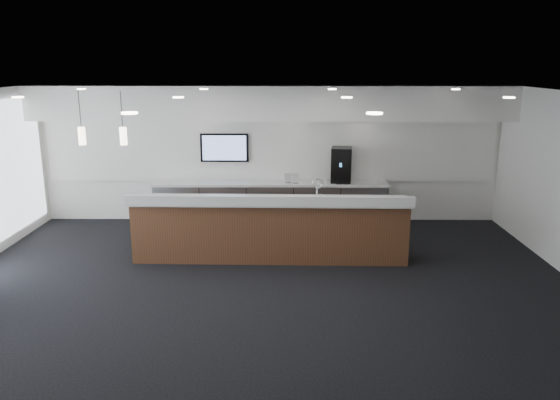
{
  "coord_description": "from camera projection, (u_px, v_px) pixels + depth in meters",
  "views": [
    {
      "loc": [
        0.33,
        -7.88,
        3.45
      ],
      "look_at": [
        0.24,
        1.3,
        1.13
      ],
      "focal_mm": 35.0,
      "sensor_mm": 36.0,
      "label": 1
    }
  ],
  "objects": [
    {
      "name": "ground",
      "position": [
        264.0,
        291.0,
        8.48
      ],
      "size": [
        10.0,
        10.0,
        0.0
      ],
      "primitive_type": "plane",
      "color": "black",
      "rests_on": "ground"
    },
    {
      "name": "ceiling",
      "position": [
        262.0,
        95.0,
        7.75
      ],
      "size": [
        10.0,
        8.0,
        0.02
      ],
      "primitive_type": "cube",
      "color": "black",
      "rests_on": "back_wall"
    },
    {
      "name": "back_wall",
      "position": [
        270.0,
        154.0,
        11.99
      ],
      "size": [
        10.0,
        0.02,
        3.0
      ],
      "primitive_type": "cube",
      "color": "white",
      "rests_on": "ground"
    },
    {
      "name": "soffit_bulkhead",
      "position": [
        270.0,
        102.0,
        11.28
      ],
      "size": [
        10.0,
        0.9,
        0.7
      ],
      "primitive_type": "cube",
      "color": "white",
      "rests_on": "back_wall"
    },
    {
      "name": "alcove_panel",
      "position": [
        270.0,
        150.0,
        11.94
      ],
      "size": [
        9.8,
        0.06,
        1.4
      ],
      "primitive_type": "cube",
      "color": "white",
      "rests_on": "back_wall"
    },
    {
      "name": "back_credenza",
      "position": [
        270.0,
        203.0,
        11.89
      ],
      "size": [
        5.06,
        0.66,
        0.95
      ],
      "color": "gray",
      "rests_on": "ground"
    },
    {
      "name": "wall_tv",
      "position": [
        225.0,
        148.0,
        11.88
      ],
      "size": [
        1.05,
        0.08,
        0.62
      ],
      "color": "black",
      "rests_on": "back_wall"
    },
    {
      "name": "pendant_left",
      "position": [
        115.0,
        140.0,
        8.73
      ],
      "size": [
        0.12,
        0.12,
        0.3
      ],
      "primitive_type": "cylinder",
      "color": "#FFF0C6",
      "rests_on": "ceiling"
    },
    {
      "name": "pendant_right",
      "position": [
        72.0,
        140.0,
        8.74
      ],
      "size": [
        0.12,
        0.12,
        0.3
      ],
      "primitive_type": "cylinder",
      "color": "#FFF0C6",
      "rests_on": "ceiling"
    },
    {
      "name": "ceiling_can_lights",
      "position": [
        262.0,
        97.0,
        7.76
      ],
      "size": [
        7.0,
        5.0,
        0.02
      ],
      "primitive_type": null,
      "color": "white",
      "rests_on": "ceiling"
    },
    {
      "name": "service_counter",
      "position": [
        270.0,
        228.0,
        9.74
      ],
      "size": [
        4.93,
        0.9,
        1.49
      ],
      "rotation": [
        0.0,
        0.0,
        -0.02
      ],
      "color": "#4D3219",
      "rests_on": "ground"
    },
    {
      "name": "coffee_machine",
      "position": [
        341.0,
        165.0,
        11.69
      ],
      "size": [
        0.49,
        0.59,
        0.75
      ],
      "rotation": [
        0.0,
        0.0,
        -0.14
      ],
      "color": "black",
      "rests_on": "back_credenza"
    },
    {
      "name": "info_sign_left",
      "position": [
        288.0,
        178.0,
        11.67
      ],
      "size": [
        0.15,
        0.06,
        0.21
      ],
      "primitive_type": "cube",
      "rotation": [
        0.0,
        0.0,
        0.27
      ],
      "color": "white",
      "rests_on": "back_credenza"
    },
    {
      "name": "info_sign_right",
      "position": [
        295.0,
        178.0,
        11.62
      ],
      "size": [
        0.16,
        0.04,
        0.21
      ],
      "primitive_type": "cube",
      "rotation": [
        0.0,
        0.0,
        0.1
      ],
      "color": "white",
      "rests_on": "back_credenza"
    },
    {
      "name": "cup_0",
      "position": [
        346.0,
        181.0,
        11.69
      ],
      "size": [
        0.09,
        0.09,
        0.09
      ],
      "primitive_type": "imported",
      "color": "white",
      "rests_on": "back_credenza"
    },
    {
      "name": "cup_1",
      "position": [
        339.0,
        181.0,
        11.69
      ],
      "size": [
        0.13,
        0.13,
        0.09
      ],
      "primitive_type": "imported",
      "rotation": [
        0.0,
        0.0,
        0.65
      ],
      "color": "white",
      "rests_on": "back_credenza"
    },
    {
      "name": "cup_2",
      "position": [
        333.0,
        181.0,
        11.69
      ],
      "size": [
        0.12,
        0.12,
        0.09
      ],
      "primitive_type": "imported",
      "rotation": [
        0.0,
        0.0,
        1.29
      ],
      "color": "white",
      "rests_on": "back_credenza"
    },
    {
      "name": "cup_3",
      "position": [
        326.0,
        181.0,
        11.69
      ],
      "size": [
        0.12,
        0.12,
        0.09
      ],
      "primitive_type": "imported",
      "rotation": [
        0.0,
        0.0,
        1.94
      ],
      "color": "white",
      "rests_on": "back_credenza"
    },
    {
      "name": "cup_4",
      "position": [
        320.0,
        181.0,
        11.69
      ],
      "size": [
        0.13,
        0.13,
        0.09
      ],
      "primitive_type": "imported",
      "rotation": [
        0.0,
        0.0,
        2.58
      ],
      "color": "white",
      "rests_on": "back_credenza"
    }
  ]
}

